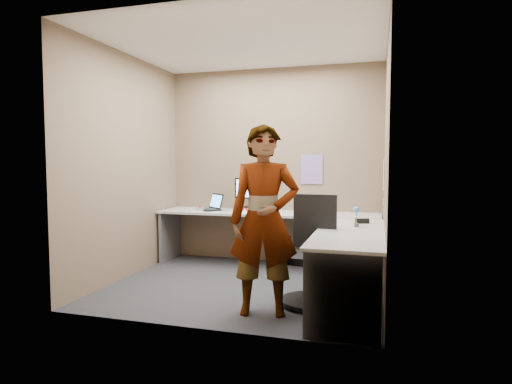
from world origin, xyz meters
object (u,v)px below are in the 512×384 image
(monitor, at_px, (250,190))
(person, at_px, (264,220))
(desk, at_px, (290,231))
(office_chair, at_px, (311,260))

(monitor, relative_size, person, 0.24)
(desk, distance_m, person, 1.21)
(office_chair, height_order, person, person)
(office_chair, bearing_deg, desk, 120.33)
(desk, height_order, office_chair, office_chair)
(monitor, bearing_deg, desk, -48.18)
(monitor, distance_m, office_chair, 1.85)
(office_chair, bearing_deg, person, -127.72)
(desk, distance_m, monitor, 1.02)
(desk, relative_size, office_chair, 2.83)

